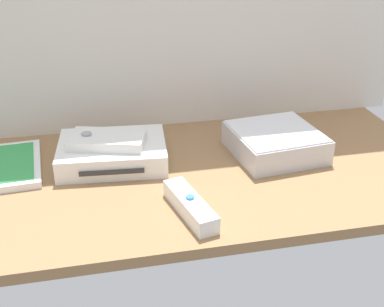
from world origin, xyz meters
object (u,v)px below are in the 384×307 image
object	(u,v)px
remote_wand	(190,206)
game_case	(4,166)
game_console	(112,153)
mini_computer	(275,142)
remote_classic_pad	(107,140)

from	to	relation	value
remote_wand	game_case	bearing A→B (deg)	131.79
game_console	remote_wand	xyz separation A→B (cm)	(11.23, -21.44, -0.69)
game_case	remote_wand	xyz separation A→B (cm)	(32.14, -22.78, 0.75)
mini_computer	remote_wand	world-z (taller)	mini_computer
remote_wand	remote_classic_pad	distance (cm)	24.23
remote_wand	remote_classic_pad	world-z (taller)	remote_classic_pad
game_console	mini_computer	xyz separation A→B (cm)	(33.06, -3.15, 0.44)
game_case	remote_classic_pad	distance (cm)	20.70
game_console	remote_classic_pad	size ratio (longest dim) A/B	1.39
mini_computer	remote_classic_pad	bearing A→B (deg)	176.04
game_console	game_case	xyz separation A→B (cm)	(-20.91, 1.34, -1.44)
game_console	mini_computer	bearing A→B (deg)	-0.33
game_case	remote_wand	world-z (taller)	remote_wand
remote_classic_pad	mini_computer	bearing A→B (deg)	11.94
game_console	mini_computer	distance (cm)	33.21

